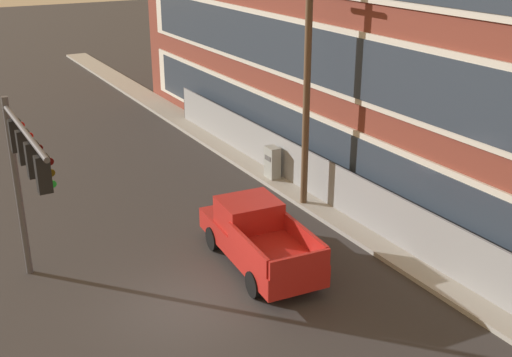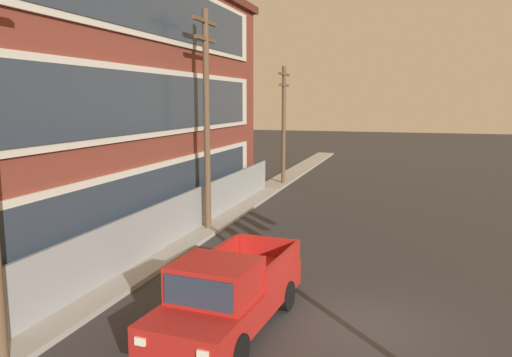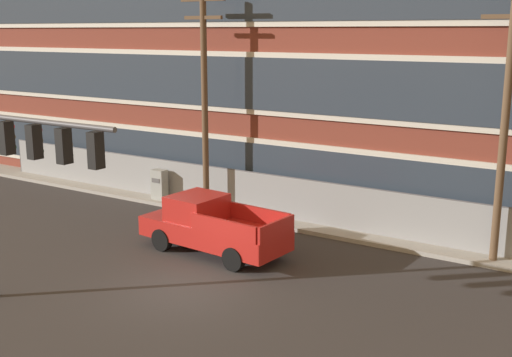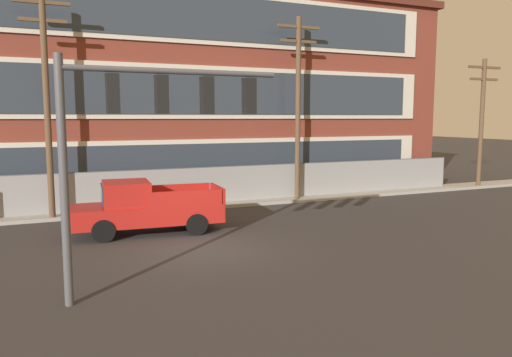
{
  "view_description": "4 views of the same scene",
  "coord_description": "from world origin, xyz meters",
  "views": [
    {
      "loc": [
        14.66,
        -5.9,
        10.14
      ],
      "look_at": [
        -3.02,
        4.11,
        2.15
      ],
      "focal_mm": 45.0,
      "sensor_mm": 36.0,
      "label": 1
    },
    {
      "loc": [
        -11.98,
        -0.9,
        5.58
      ],
      "look_at": [
        2.47,
        3.59,
        3.21
      ],
      "focal_mm": 35.0,
      "sensor_mm": 36.0,
      "label": 2
    },
    {
      "loc": [
        11.65,
        -14.07,
        7.63
      ],
      "look_at": [
        1.66,
        1.52,
        3.35
      ],
      "focal_mm": 45.0,
      "sensor_mm": 36.0,
      "label": 3
    },
    {
      "loc": [
        -4.76,
        -15.18,
        4.28
      ],
      "look_at": [
        2.63,
        1.68,
        2.03
      ],
      "focal_mm": 35.0,
      "sensor_mm": 36.0,
      "label": 4
    }
  ],
  "objects": [
    {
      "name": "ground_plane",
      "position": [
        0.0,
        0.0,
        0.0
      ],
      "size": [
        160.0,
        160.0,
        0.0
      ],
      "primitive_type": "plane",
      "color": "#333030"
    },
    {
      "name": "sidewalk_building_side",
      "position": [
        0.0,
        7.55,
        0.08
      ],
      "size": [
        80.0,
        1.62,
        0.16
      ],
      "primitive_type": "cube",
      "color": "#9E9B93",
      "rests_on": "ground"
    },
    {
      "name": "brick_mill_building",
      "position": [
        -3.37,
        13.2,
        5.54
      ],
      "size": [
        41.82,
        10.29,
        11.05
      ],
      "color": "brown",
      "rests_on": "ground"
    },
    {
      "name": "chain_link_fence",
      "position": [
        0.09,
        7.71,
        0.98
      ],
      "size": [
        35.15,
        0.06,
        1.92
      ],
      "color": "gray",
      "rests_on": "ground"
    },
    {
      "name": "traffic_signal_mast",
      "position": [
        -2.45,
        -3.38,
        4.23
      ],
      "size": [
        5.26,
        0.43,
        5.67
      ],
      "color": "#4C4C51",
      "rests_on": "ground"
    },
    {
      "name": "pickup_truck_red",
      "position": [
        -1.25,
        3.15,
        0.94
      ],
      "size": [
        5.63,
        2.41,
        1.97
      ],
      "color": "#AD1E19",
      "rests_on": "ground"
    },
    {
      "name": "utility_pole_near_corner",
      "position": [
        -4.34,
        6.98,
        5.09
      ],
      "size": [
        2.13,
        0.26,
        9.34
      ],
      "color": "brown",
      "rests_on": "ground"
    },
    {
      "name": "utility_pole_midblock",
      "position": [
        7.39,
        7.27,
        5.08
      ],
      "size": [
        2.32,
        0.26,
        9.25
      ],
      "color": "brown",
      "rests_on": "ground"
    },
    {
      "name": "electrical_cabinet",
      "position": [
        -7.22,
        7.29,
        0.76
      ],
      "size": [
        0.66,
        0.48,
        1.52
      ],
      "color": "#939993",
      "rests_on": "ground"
    }
  ]
}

